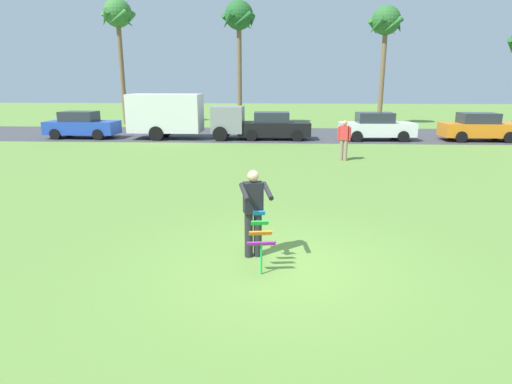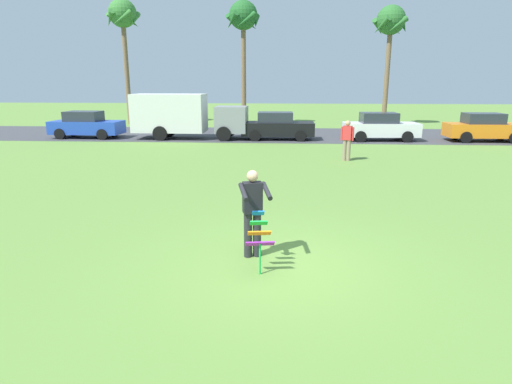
{
  "view_description": "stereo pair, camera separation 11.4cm",
  "coord_description": "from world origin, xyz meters",
  "px_view_note": "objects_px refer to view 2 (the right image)",
  "views": [
    {
      "loc": [
        -0.08,
        -7.43,
        3.35
      ],
      "look_at": [
        -0.57,
        1.43,
        1.05
      ],
      "focal_mm": 30.08,
      "sensor_mm": 36.0,
      "label": 1
    },
    {
      "loc": [
        0.03,
        -7.42,
        3.35
      ],
      "look_at": [
        -0.57,
        1.43,
        1.05
      ],
      "focal_mm": 30.08,
      "sensor_mm": 36.0,
      "label": 2
    }
  ],
  "objects_px": {
    "parked_car_black": "(277,126)",
    "palm_tree_left_near": "(123,19)",
    "parked_car_blue": "(86,125)",
    "palm_tree_right_near": "(243,21)",
    "parked_car_orange": "(484,128)",
    "palm_tree_centre_far": "(391,26)",
    "person_walker_near": "(347,139)",
    "parked_truck_grey_van": "(183,115)",
    "kite_held": "(259,234)",
    "person_kite_flyer": "(253,210)",
    "parked_car_white": "(380,127)"
  },
  "relations": [
    {
      "from": "parked_car_black",
      "to": "palm_tree_right_near",
      "type": "height_order",
      "value": "palm_tree_right_near"
    },
    {
      "from": "parked_car_white",
      "to": "palm_tree_centre_far",
      "type": "bearing_deg",
      "value": 76.43
    },
    {
      "from": "parked_car_orange",
      "to": "person_walker_near",
      "type": "xyz_separation_m",
      "value": [
        -8.64,
        -6.73,
        0.16
      ]
    },
    {
      "from": "person_walker_near",
      "to": "kite_held",
      "type": "bearing_deg",
      "value": -105.23
    },
    {
      "from": "kite_held",
      "to": "person_walker_near",
      "type": "height_order",
      "value": "person_walker_near"
    },
    {
      "from": "palm_tree_centre_far",
      "to": "person_walker_near",
      "type": "height_order",
      "value": "palm_tree_centre_far"
    },
    {
      "from": "palm_tree_centre_far",
      "to": "person_walker_near",
      "type": "xyz_separation_m",
      "value": [
        -4.95,
        -15.54,
        -6.37
      ]
    },
    {
      "from": "person_kite_flyer",
      "to": "palm_tree_centre_far",
      "type": "distance_m",
      "value": 28.27
    },
    {
      "from": "palm_tree_centre_far",
      "to": "palm_tree_left_near",
      "type": "bearing_deg",
      "value": -179.48
    },
    {
      "from": "person_kite_flyer",
      "to": "parked_car_black",
      "type": "height_order",
      "value": "person_kite_flyer"
    },
    {
      "from": "person_kite_flyer",
      "to": "palm_tree_left_near",
      "type": "height_order",
      "value": "palm_tree_left_near"
    },
    {
      "from": "kite_held",
      "to": "parked_car_white",
      "type": "relative_size",
      "value": 0.25
    },
    {
      "from": "parked_truck_grey_van",
      "to": "person_walker_near",
      "type": "relative_size",
      "value": 3.88
    },
    {
      "from": "parked_car_white",
      "to": "person_kite_flyer",
      "type": "bearing_deg",
      "value": -109.18
    },
    {
      "from": "parked_truck_grey_van",
      "to": "parked_car_orange",
      "type": "xyz_separation_m",
      "value": [
        17.33,
        0.0,
        -0.64
      ]
    },
    {
      "from": "parked_car_black",
      "to": "palm_tree_centre_far",
      "type": "relative_size",
      "value": 0.48
    },
    {
      "from": "parked_truck_grey_van",
      "to": "parked_car_orange",
      "type": "distance_m",
      "value": 17.34
    },
    {
      "from": "parked_car_black",
      "to": "parked_car_white",
      "type": "bearing_deg",
      "value": -0.01
    },
    {
      "from": "palm_tree_centre_far",
      "to": "person_walker_near",
      "type": "distance_m",
      "value": 17.51
    },
    {
      "from": "kite_held",
      "to": "person_walker_near",
      "type": "relative_size",
      "value": 0.61
    },
    {
      "from": "parked_truck_grey_van",
      "to": "palm_tree_centre_far",
      "type": "bearing_deg",
      "value": 32.87
    },
    {
      "from": "parked_car_white",
      "to": "palm_tree_left_near",
      "type": "bearing_deg",
      "value": 154.27
    },
    {
      "from": "kite_held",
      "to": "palm_tree_left_near",
      "type": "distance_m",
      "value": 30.17
    },
    {
      "from": "parked_car_orange",
      "to": "person_kite_flyer",
      "type": "bearing_deg",
      "value": -124.24
    },
    {
      "from": "parked_car_blue",
      "to": "palm_tree_right_near",
      "type": "xyz_separation_m",
      "value": [
        8.79,
        8.32,
        6.87
      ]
    },
    {
      "from": "palm_tree_right_near",
      "to": "person_walker_near",
      "type": "height_order",
      "value": "palm_tree_right_near"
    },
    {
      "from": "parked_car_black",
      "to": "kite_held",
      "type": "bearing_deg",
      "value": -89.9
    },
    {
      "from": "parked_car_orange",
      "to": "palm_tree_centre_far",
      "type": "xyz_separation_m",
      "value": [
        -3.69,
        8.81,
        6.53
      ]
    },
    {
      "from": "palm_tree_right_near",
      "to": "parked_car_white",
      "type": "bearing_deg",
      "value": -43.71
    },
    {
      "from": "parked_truck_grey_van",
      "to": "person_walker_near",
      "type": "height_order",
      "value": "parked_truck_grey_van"
    },
    {
      "from": "person_kite_flyer",
      "to": "parked_car_white",
      "type": "bearing_deg",
      "value": 70.82
    },
    {
      "from": "parked_car_blue",
      "to": "palm_tree_left_near",
      "type": "xyz_separation_m",
      "value": [
        -0.41,
        8.63,
        7.11
      ]
    },
    {
      "from": "parked_car_blue",
      "to": "person_walker_near",
      "type": "relative_size",
      "value": 2.46
    },
    {
      "from": "person_walker_near",
      "to": "person_kite_flyer",
      "type": "bearing_deg",
      "value": -106.87
    },
    {
      "from": "parked_car_blue",
      "to": "parked_truck_grey_van",
      "type": "bearing_deg",
      "value": -0.01
    },
    {
      "from": "parked_car_blue",
      "to": "parked_car_orange",
      "type": "height_order",
      "value": "same"
    },
    {
      "from": "parked_car_black",
      "to": "palm_tree_left_near",
      "type": "distance_m",
      "value": 16.37
    },
    {
      "from": "parked_car_white",
      "to": "palm_tree_right_near",
      "type": "xyz_separation_m",
      "value": [
        -8.7,
        8.32,
        6.87
      ]
    },
    {
      "from": "person_kite_flyer",
      "to": "kite_held",
      "type": "height_order",
      "value": "person_kite_flyer"
    },
    {
      "from": "parked_truck_grey_van",
      "to": "parked_car_orange",
      "type": "bearing_deg",
      "value": 0.0
    },
    {
      "from": "person_kite_flyer",
      "to": "person_walker_near",
      "type": "height_order",
      "value": "same"
    },
    {
      "from": "parked_car_black",
      "to": "parked_car_orange",
      "type": "height_order",
      "value": "same"
    },
    {
      "from": "parked_car_blue",
      "to": "parked_car_white",
      "type": "relative_size",
      "value": 1.0
    },
    {
      "from": "person_kite_flyer",
      "to": "parked_car_black",
      "type": "distance_m",
      "value": 17.49
    },
    {
      "from": "parked_truck_grey_van",
      "to": "palm_tree_right_near",
      "type": "xyz_separation_m",
      "value": [
        2.81,
        8.32,
        6.23
      ]
    },
    {
      "from": "parked_car_orange",
      "to": "palm_tree_right_near",
      "type": "relative_size",
      "value": 0.46
    },
    {
      "from": "palm_tree_left_near",
      "to": "palm_tree_centre_far",
      "type": "height_order",
      "value": "palm_tree_left_near"
    },
    {
      "from": "person_kite_flyer",
      "to": "parked_car_black",
      "type": "xyz_separation_m",
      "value": [
        0.13,
        17.49,
        -0.18
      ]
    },
    {
      "from": "parked_car_orange",
      "to": "palm_tree_centre_far",
      "type": "distance_m",
      "value": 11.57
    },
    {
      "from": "parked_car_orange",
      "to": "palm_tree_left_near",
      "type": "height_order",
      "value": "palm_tree_left_near"
    }
  ]
}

